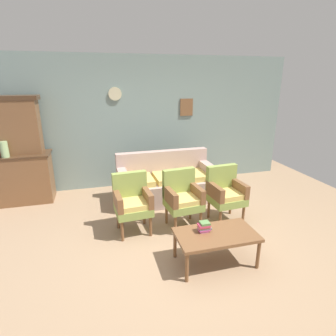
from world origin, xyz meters
TOP-DOWN VIEW (x-y plane):
  - ground_plane at (0.00, 0.00)m, footprint 7.68×7.68m
  - wall_back_with_decor at (0.00, 2.63)m, footprint 6.40×0.09m
  - side_cabinet at (-2.46, 2.25)m, footprint 1.16×0.55m
  - cabinet_upper_hutch at (-2.46, 2.33)m, footprint 0.99×0.38m
  - vase_on_cabinet at (-2.58, 2.08)m, footprint 0.13×0.13m
  - floral_couch at (0.20, 1.64)m, footprint 1.83×0.83m
  - armchair_near_couch_end at (-0.59, 0.65)m, footprint 0.55×0.53m
  - armchair_by_doorway at (0.19, 0.61)m, footprint 0.56×0.54m
  - armchair_row_middle at (0.92, 0.60)m, footprint 0.56×0.53m
  - coffee_table at (0.30, -0.40)m, footprint 1.00×0.56m
  - book_stack_on_table at (0.17, -0.32)m, footprint 0.17×0.12m

SIDE VIEW (x-z plane):
  - ground_plane at x=0.00m, z-range 0.00..0.00m
  - floral_couch at x=0.20m, z-range -0.12..0.78m
  - coffee_table at x=0.30m, z-range 0.17..0.59m
  - side_cabinet at x=-2.46m, z-range 0.00..0.93m
  - book_stack_on_table at x=0.17m, z-range 0.42..0.55m
  - armchair_near_couch_end at x=-0.59m, z-range 0.05..0.95m
  - armchair_by_doorway at x=0.19m, z-range 0.05..0.95m
  - armchair_row_middle at x=0.92m, z-range 0.05..0.95m
  - vase_on_cabinet at x=-2.58m, z-range 0.93..1.21m
  - wall_back_with_decor at x=0.00m, z-range 0.00..2.70m
  - cabinet_upper_hutch at x=-2.46m, z-range 0.94..1.97m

